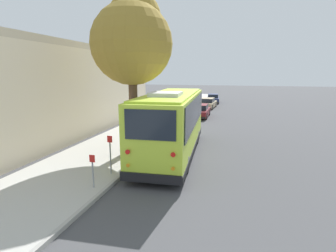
{
  "coord_description": "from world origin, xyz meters",
  "views": [
    {
      "loc": [
        -13.33,
        -2.83,
        4.43
      ],
      "look_at": [
        1.43,
        1.07,
        1.3
      ],
      "focal_mm": 28.0,
      "sensor_mm": 36.0,
      "label": 1
    }
  ],
  "objects_px": {
    "parked_sedan_tan": "(208,103)",
    "sign_post_far": "(110,154)",
    "sign_post_near": "(93,171)",
    "shuttle_bus": "(172,121)",
    "parked_sedan_maroon": "(200,111)",
    "parked_sedan_navy": "(213,99)",
    "fire_hydrant": "(172,120)",
    "street_tree": "(132,39)"
  },
  "relations": [
    {
      "from": "parked_sedan_tan",
      "to": "sign_post_far",
      "type": "xyz_separation_m",
      "value": [
        -23.43,
        1.52,
        0.42
      ]
    },
    {
      "from": "sign_post_near",
      "to": "sign_post_far",
      "type": "bearing_deg",
      "value": 0.0
    },
    {
      "from": "shuttle_bus",
      "to": "parked_sedan_maroon",
      "type": "relative_size",
      "value": 2.14
    },
    {
      "from": "shuttle_bus",
      "to": "parked_sedan_navy",
      "type": "height_order",
      "value": "shuttle_bus"
    },
    {
      "from": "parked_sedan_tan",
      "to": "parked_sedan_maroon",
      "type": "bearing_deg",
      "value": -176.13
    },
    {
      "from": "parked_sedan_maroon",
      "to": "parked_sedan_navy",
      "type": "height_order",
      "value": "parked_sedan_navy"
    },
    {
      "from": "shuttle_bus",
      "to": "sign_post_near",
      "type": "relative_size",
      "value": 7.25
    },
    {
      "from": "parked_sedan_tan",
      "to": "fire_hydrant",
      "type": "height_order",
      "value": "parked_sedan_tan"
    },
    {
      "from": "fire_hydrant",
      "to": "sign_post_far",
      "type": "bearing_deg",
      "value": -179.87
    },
    {
      "from": "parked_sedan_navy",
      "to": "fire_hydrant",
      "type": "height_order",
      "value": "parked_sedan_navy"
    },
    {
      "from": "shuttle_bus",
      "to": "parked_sedan_navy",
      "type": "relative_size",
      "value": 2.02
    },
    {
      "from": "parked_sedan_navy",
      "to": "sign_post_far",
      "type": "relative_size",
      "value": 2.76
    },
    {
      "from": "street_tree",
      "to": "fire_hydrant",
      "type": "xyz_separation_m",
      "value": [
        7.32,
        -0.36,
        -5.61
      ]
    },
    {
      "from": "parked_sedan_navy",
      "to": "sign_post_far",
      "type": "bearing_deg",
      "value": 172.42
    },
    {
      "from": "parked_sedan_maroon",
      "to": "sign_post_far",
      "type": "bearing_deg",
      "value": 174.64
    },
    {
      "from": "street_tree",
      "to": "fire_hydrant",
      "type": "distance_m",
      "value": 9.23
    },
    {
      "from": "sign_post_near",
      "to": "fire_hydrant",
      "type": "xyz_separation_m",
      "value": [
        12.49,
        0.02,
        -0.26
      ]
    },
    {
      "from": "parked_sedan_maroon",
      "to": "fire_hydrant",
      "type": "distance_m",
      "value": 5.63
    },
    {
      "from": "sign_post_far",
      "to": "fire_hydrant",
      "type": "height_order",
      "value": "sign_post_far"
    },
    {
      "from": "parked_sedan_tan",
      "to": "sign_post_near",
      "type": "distance_m",
      "value": 24.91
    },
    {
      "from": "sign_post_near",
      "to": "fire_hydrant",
      "type": "bearing_deg",
      "value": 0.11
    },
    {
      "from": "parked_sedan_maroon",
      "to": "sign_post_near",
      "type": "bearing_deg",
      "value": 175.06
    },
    {
      "from": "parked_sedan_tan",
      "to": "shuttle_bus",
      "type": "bearing_deg",
      "value": -175.4
    },
    {
      "from": "parked_sedan_navy",
      "to": "sign_post_far",
      "type": "xyz_separation_m",
      "value": [
        -29.56,
        1.64,
        0.41
      ]
    },
    {
      "from": "sign_post_near",
      "to": "shuttle_bus",
      "type": "bearing_deg",
      "value": -19.24
    },
    {
      "from": "shuttle_bus",
      "to": "parked_sedan_tan",
      "type": "xyz_separation_m",
      "value": [
        19.72,
        0.27,
        -1.31
      ]
    },
    {
      "from": "parked_sedan_tan",
      "to": "street_tree",
      "type": "xyz_separation_m",
      "value": [
        -19.69,
        1.91,
        5.57
      ]
    },
    {
      "from": "parked_sedan_tan",
      "to": "parked_sedan_navy",
      "type": "relative_size",
      "value": 1.01
    },
    {
      "from": "parked_sedan_tan",
      "to": "sign_post_far",
      "type": "relative_size",
      "value": 2.8
    },
    {
      "from": "parked_sedan_tan",
      "to": "parked_sedan_navy",
      "type": "distance_m",
      "value": 6.14
    },
    {
      "from": "parked_sedan_navy",
      "to": "sign_post_far",
      "type": "distance_m",
      "value": 29.61
    },
    {
      "from": "parked_sedan_navy",
      "to": "street_tree",
      "type": "relative_size",
      "value": 0.54
    },
    {
      "from": "fire_hydrant",
      "to": "parked_sedan_tan",
      "type": "bearing_deg",
      "value": -7.13
    },
    {
      "from": "sign_post_far",
      "to": "fire_hydrant",
      "type": "bearing_deg",
      "value": 0.13
    },
    {
      "from": "parked_sedan_maroon",
      "to": "street_tree",
      "type": "distance_m",
      "value": 14.02
    },
    {
      "from": "street_tree",
      "to": "sign_post_far",
      "type": "height_order",
      "value": "street_tree"
    },
    {
      "from": "street_tree",
      "to": "sign_post_near",
      "type": "distance_m",
      "value": 7.45
    },
    {
      "from": "shuttle_bus",
      "to": "parked_sedan_navy",
      "type": "bearing_deg",
      "value": -3.14
    },
    {
      "from": "parked_sedan_tan",
      "to": "fire_hydrant",
      "type": "xyz_separation_m",
      "value": [
        -12.37,
        1.55,
        -0.04
      ]
    },
    {
      "from": "sign_post_near",
      "to": "sign_post_far",
      "type": "relative_size",
      "value": 0.77
    },
    {
      "from": "sign_post_far",
      "to": "parked_sedan_navy",
      "type": "bearing_deg",
      "value": -3.18
    },
    {
      "from": "sign_post_far",
      "to": "fire_hydrant",
      "type": "xyz_separation_m",
      "value": [
        11.06,
        0.02,
        -0.46
      ]
    }
  ]
}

